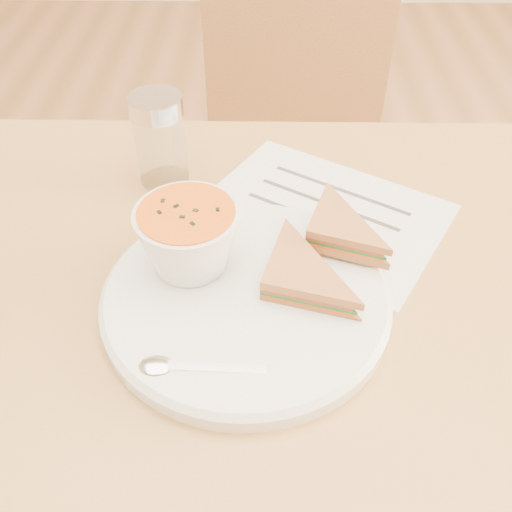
# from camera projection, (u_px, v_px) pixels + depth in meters

# --- Properties ---
(dining_table) EXTENTS (1.00, 0.70, 0.75)m
(dining_table) POSITION_uv_depth(u_px,v_px,m) (233.00, 459.00, 0.87)
(dining_table) COLOR olive
(dining_table) RESTS_ON floor
(chair_far) EXTENTS (0.41, 0.41, 0.90)m
(chair_far) POSITION_uv_depth(u_px,v_px,m) (297.00, 187.00, 1.24)
(chair_far) COLOR brown
(chair_far) RESTS_ON floor
(plate) EXTENTS (0.31, 0.31, 0.02)m
(plate) POSITION_uv_depth(u_px,v_px,m) (246.00, 299.00, 0.59)
(plate) COLOR white
(plate) RESTS_ON dining_table
(soup_bowl) EXTENTS (0.12, 0.12, 0.07)m
(soup_bowl) POSITION_uv_depth(u_px,v_px,m) (189.00, 241.00, 0.59)
(soup_bowl) COLOR white
(soup_bowl) RESTS_ON plate
(sandwich_half_a) EXTENTS (0.13, 0.13, 0.03)m
(sandwich_half_a) POSITION_uv_depth(u_px,v_px,m) (260.00, 293.00, 0.56)
(sandwich_half_a) COLOR #A8623B
(sandwich_half_a) RESTS_ON plate
(sandwich_half_b) EXTENTS (0.12, 0.12, 0.03)m
(sandwich_half_b) POSITION_uv_depth(u_px,v_px,m) (305.00, 241.00, 0.60)
(sandwich_half_b) COLOR #A8623B
(sandwich_half_b) RESTS_ON plate
(spoon) EXTENTS (0.17, 0.04, 0.01)m
(spoon) POSITION_uv_depth(u_px,v_px,m) (210.00, 368.00, 0.51)
(spoon) COLOR silver
(spoon) RESTS_ON plate
(paper_menu) EXTENTS (0.35, 0.32, 0.00)m
(paper_menu) POSITION_uv_depth(u_px,v_px,m) (322.00, 213.00, 0.70)
(paper_menu) COLOR silver
(paper_menu) RESTS_ON dining_table
(condiment_shaker) EXTENTS (0.09, 0.09, 0.12)m
(condiment_shaker) POSITION_uv_depth(u_px,v_px,m) (160.00, 140.00, 0.71)
(condiment_shaker) COLOR silver
(condiment_shaker) RESTS_ON dining_table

